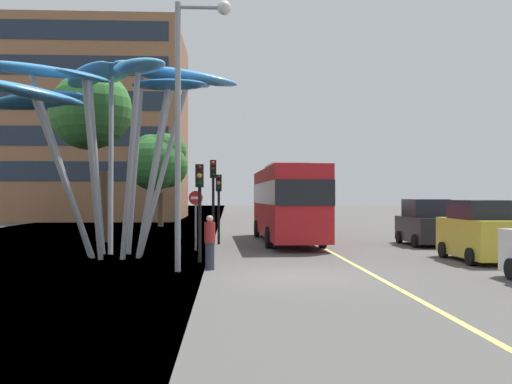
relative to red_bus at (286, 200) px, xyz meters
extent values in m
cube|color=#54514F|center=(-0.93, -11.84, -2.17)|extent=(120.00, 240.00, 0.10)
cube|color=#E0D666|center=(1.34, -11.84, -2.12)|extent=(0.16, 144.00, 0.01)
cube|color=red|center=(0.00, 0.00, -0.12)|extent=(2.72, 11.50, 3.29)
cube|color=black|center=(0.00, 0.00, 0.34)|extent=(2.75, 11.62, 1.05)
cube|color=yellow|center=(-0.16, 5.65, 1.22)|extent=(1.33, 0.14, 0.36)
cube|color=#B2B2B7|center=(0.00, 0.00, 1.64)|extent=(1.92, 4.05, 0.24)
cylinder|color=black|center=(1.11, 3.57, -1.64)|extent=(0.31, 0.97, 0.96)
cylinder|color=black|center=(-1.30, 3.51, -1.64)|extent=(0.31, 0.97, 0.96)
cylinder|color=black|center=(1.29, -3.12, -1.64)|extent=(0.31, 0.97, 0.96)
cylinder|color=black|center=(-1.12, -3.18, -1.64)|extent=(0.31, 0.97, 0.96)
cylinder|color=#9EA0A5|center=(-5.39, -6.12, 1.38)|extent=(2.09, 0.33, 7.06)
ellipsoid|color=#4CA3E5|center=(-4.45, -6.06, 4.88)|extent=(3.95, 1.85, 1.06)
cylinder|color=#9EA0A5|center=(-5.83, -5.21, 1.45)|extent=(1.48, 1.05, 7.18)
ellipsoid|color=#388EDB|center=(-5.22, -4.82, 5.03)|extent=(3.63, 2.94, 0.54)
cylinder|color=#9EA0A5|center=(-6.68, -5.06, 1.71)|extent=(0.73, 0.98, 7.68)
ellipsoid|color=#4299E0|center=(-6.46, -4.71, 5.54)|extent=(2.94, 3.29, 0.76)
cylinder|color=#9EA0A5|center=(-7.77, -4.54, 1.71)|extent=(0.64, 2.37, 7.71)
ellipsoid|color=#4299E0|center=(-7.97, -3.47, 5.53)|extent=(2.04, 3.46, 0.62)
cylinder|color=#9EA0A5|center=(-8.35, -4.71, 1.61)|extent=(1.19, 1.84, 7.50)
ellipsoid|color=#4CA3E5|center=(-8.81, -3.92, 5.33)|extent=(3.15, 3.78, 1.07)
cylinder|color=#9EA0A5|center=(-9.23, -6.09, 0.89)|extent=(2.36, 0.42, 6.09)
ellipsoid|color=#4299E0|center=(-10.31, -5.99, 3.91)|extent=(3.81, 1.93, 1.04)
cylinder|color=#9EA0A5|center=(-9.28, -6.46, 1.43)|extent=(2.42, 0.47, 7.15)
ellipsoid|color=#4299E0|center=(-10.39, -6.58, 4.97)|extent=(4.30, 1.98, 0.86)
cylinder|color=#9EA0A5|center=(-8.83, -7.63, 0.82)|extent=(1.94, 1.93, 5.96)
ellipsoid|color=#4CA3E5|center=(-9.66, -8.46, 3.76)|extent=(3.86, 3.83, 0.99)
cylinder|color=#9EA0A5|center=(-7.67, -8.15, 1.07)|extent=(0.41, 1.87, 6.43)
ellipsoid|color=#388EDB|center=(-7.76, -8.98, 4.26)|extent=(1.88, 3.33, 0.93)
cylinder|color=#9EA0A5|center=(-6.39, -8.02, 1.27)|extent=(1.04, 1.54, 6.82)
ellipsoid|color=#4CA3E5|center=(-6.01, -8.66, 4.66)|extent=(2.86, 3.50, 0.64)
cylinder|color=#9EA0A5|center=(-5.69, -7.20, 1.07)|extent=(1.44, 0.90, 6.42)
ellipsoid|color=#2D7FD1|center=(-5.10, -7.52, 4.26)|extent=(3.52, 2.92, 0.48)
cylinder|color=black|center=(-3.92, -8.41, -0.41)|extent=(0.12, 0.12, 3.43)
cube|color=black|center=(-3.92, -8.55, 0.91)|extent=(0.28, 0.24, 0.80)
sphere|color=#390706|center=(-3.92, -8.68, 1.17)|extent=(0.18, 0.18, 0.18)
sphere|color=orange|center=(-3.92, -8.68, 0.91)|extent=(0.18, 0.18, 0.18)
sphere|color=black|center=(-3.92, -8.68, 0.65)|extent=(0.18, 0.18, 0.18)
cylinder|color=black|center=(-3.59, -2.80, -0.16)|extent=(0.12, 0.12, 3.92)
cube|color=black|center=(-3.59, -2.94, 1.40)|extent=(0.28, 0.24, 0.80)
sphere|color=red|center=(-3.59, -3.07, 1.66)|extent=(0.18, 0.18, 0.18)
sphere|color=#3A2707|center=(-3.59, -3.07, 1.40)|extent=(0.18, 0.18, 0.18)
sphere|color=black|center=(-3.59, -3.07, 1.14)|extent=(0.18, 0.18, 0.18)
cylinder|color=black|center=(-3.37, -0.98, -0.45)|extent=(0.12, 0.12, 3.34)
cube|color=black|center=(-3.37, -1.12, 0.82)|extent=(0.28, 0.24, 0.80)
sphere|color=#390706|center=(-3.37, -1.25, 1.08)|extent=(0.18, 0.18, 0.18)
sphere|color=orange|center=(-3.37, -1.25, 0.82)|extent=(0.18, 0.18, 0.18)
sphere|color=black|center=(-3.37, -1.25, 0.56)|extent=(0.18, 0.18, 0.18)
cylinder|color=black|center=(4.93, -13.01, -1.82)|extent=(0.20, 0.60, 0.60)
cube|color=gold|center=(6.05, -8.59, -1.28)|extent=(1.79, 3.94, 1.33)
cube|color=black|center=(6.05, -8.59, -0.28)|extent=(1.65, 2.17, 0.67)
cylinder|color=black|center=(6.94, -7.37, -1.82)|extent=(0.20, 0.60, 0.60)
cylinder|color=black|center=(5.15, -7.37, -1.82)|extent=(0.20, 0.60, 0.60)
cylinder|color=black|center=(5.15, -9.81, -1.82)|extent=(0.20, 0.60, 0.60)
cube|color=black|center=(6.35, -2.04, -1.36)|extent=(1.77, 3.84, 1.16)
cube|color=black|center=(6.35, -2.04, -0.37)|extent=(1.63, 2.11, 0.83)
cylinder|color=black|center=(7.24, -0.85, -1.82)|extent=(0.20, 0.60, 0.60)
cylinder|color=black|center=(5.46, -0.85, -1.82)|extent=(0.20, 0.60, 0.60)
cylinder|color=black|center=(7.24, -3.23, -1.82)|extent=(0.20, 0.60, 0.60)
cylinder|color=black|center=(5.46, -3.23, -1.82)|extent=(0.20, 0.60, 0.60)
cylinder|color=gray|center=(-4.47, -10.79, 2.03)|extent=(0.18, 0.18, 8.30)
cylinder|color=gray|center=(-3.76, -10.79, 6.03)|extent=(1.42, 0.12, 0.12)
sphere|color=silver|center=(-3.05, -10.79, 6.03)|extent=(0.44, 0.44, 0.44)
cylinder|color=brown|center=(-9.15, 0.67, -0.32)|extent=(0.42, 0.42, 3.60)
sphere|color=#387A33|center=(-9.61, 0.91, 4.68)|extent=(2.48, 2.48, 2.48)
sphere|color=#387A33|center=(-10.17, 0.22, 4.25)|extent=(2.92, 2.92, 2.92)
sphere|color=#387A33|center=(-9.49, -0.22, 4.45)|extent=(3.73, 3.73, 3.73)
sphere|color=#387A33|center=(-9.91, 0.49, 4.43)|extent=(3.84, 3.84, 3.84)
cylinder|color=brown|center=(-8.00, 14.94, -0.83)|extent=(0.40, 0.40, 2.57)
sphere|color=#286028|center=(-8.88, 15.78, 3.55)|extent=(2.79, 2.79, 2.79)
sphere|color=#286028|center=(-7.37, 15.71, 3.59)|extent=(2.53, 2.53, 2.53)
sphere|color=#286028|center=(-7.52, 14.49, 2.39)|extent=(3.17, 3.17, 3.17)
sphere|color=#286028|center=(-7.71, 14.31, 3.57)|extent=(2.67, 2.67, 2.67)
sphere|color=#286028|center=(-8.38, 14.09, 2.58)|extent=(3.99, 3.99, 3.99)
cylinder|color=#2D3342|center=(-3.50, -10.42, -1.69)|extent=(0.29, 0.29, 0.85)
cylinder|color=maroon|center=(-3.50, -10.42, -0.94)|extent=(0.34, 0.34, 0.64)
sphere|color=tan|center=(-3.50, -10.42, -0.51)|extent=(0.22, 0.22, 0.22)
cylinder|color=gray|center=(-4.30, -4.03, -0.85)|extent=(0.08, 0.08, 2.54)
cylinder|color=red|center=(-4.30, -4.06, 0.12)|extent=(0.60, 0.03, 0.60)
cube|color=white|center=(-4.30, -4.09, 0.12)|extent=(0.40, 0.04, 0.11)
cube|color=#8E6042|center=(-17.45, 29.92, 7.13)|extent=(19.82, 15.99, 18.50)
cube|color=#1E2838|center=(-17.45, 21.91, 2.35)|extent=(18.63, 0.08, 1.73)
cube|color=#1E2838|center=(-17.45, 21.91, 5.44)|extent=(18.63, 0.08, 1.73)
cube|color=#1E2838|center=(-17.45, 21.91, 8.52)|extent=(18.63, 0.08, 1.73)
cube|color=#1E2838|center=(-17.45, 21.91, 11.60)|extent=(18.63, 0.08, 1.73)
cube|color=#1E2838|center=(-17.45, 21.91, 14.69)|extent=(18.63, 0.08, 1.73)
camera|label=1|loc=(-2.93, -28.41, 0.21)|focal=40.02mm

